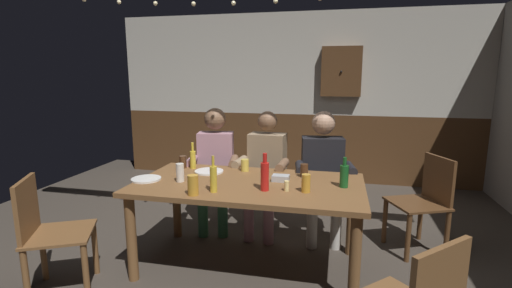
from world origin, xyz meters
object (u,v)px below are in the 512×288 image
(condiment_caddy, at_px, (281,178))
(pint_glass_0, at_px, (193,185))
(wall_dart_cabinet, at_px, (341,72))
(pint_glass_4, at_px, (180,173))
(person_2, at_px, (323,169))
(bottle_0, at_px, (213,178))
(bottle_2, at_px, (344,175))
(bottle_3, at_px, (193,159))
(chair_empty_near_right, at_px, (425,200))
(pint_glass_3, at_px, (306,183))
(dining_table, at_px, (249,193))
(table_candle, at_px, (287,186))
(chair_empty_near_left, at_px, (48,232))
(bottle_1, at_px, (265,175))
(person_1, at_px, (266,168))
(pint_glass_1, at_px, (245,165))
(plate_0, at_px, (209,171))
(person_0, at_px, (215,163))
(pint_glass_2, at_px, (183,162))
(pint_glass_5, at_px, (304,171))
(plate_1, at_px, (146,179))

(condiment_caddy, xyz_separation_m, pint_glass_0, (-0.57, -0.49, 0.05))
(condiment_caddy, relative_size, wall_dart_cabinet, 0.20)
(pint_glass_4, bearing_deg, person_2, 36.53)
(bottle_0, xyz_separation_m, pint_glass_4, (-0.36, 0.20, -0.03))
(bottle_2, xyz_separation_m, bottle_3, (-1.38, 0.29, -0.00))
(chair_empty_near_right, distance_m, pint_glass_3, 1.34)
(dining_table, xyz_separation_m, table_candle, (0.33, -0.15, 0.13))
(table_candle, xyz_separation_m, bottle_2, (0.42, 0.20, 0.05))
(person_2, relative_size, chair_empty_near_left, 1.43)
(bottle_1, xyz_separation_m, pint_glass_3, (0.31, 0.03, -0.05))
(bottle_3, bearing_deg, chair_empty_near_right, 8.88)
(person_2, distance_m, bottle_0, 1.29)
(condiment_caddy, bearing_deg, pint_glass_4, -166.20)
(bottle_0, xyz_separation_m, pint_glass_0, (-0.12, -0.10, -0.03))
(dining_table, bearing_deg, person_1, 90.32)
(chair_empty_near_left, xyz_separation_m, table_candle, (1.68, 0.53, 0.30))
(person_1, relative_size, pint_glass_1, 11.34)
(plate_0, distance_m, bottle_3, 0.23)
(plate_0, relative_size, bottle_1, 0.89)
(table_candle, relative_size, condiment_caddy, 0.57)
(condiment_caddy, bearing_deg, chair_empty_near_left, -153.86)
(plate_0, height_order, bottle_1, bottle_1)
(person_0, xyz_separation_m, person_1, (0.54, -0.01, -0.02))
(pint_glass_0, bearing_deg, pint_glass_2, 119.00)
(chair_empty_near_left, height_order, pint_glass_4, pint_glass_4)
(bottle_1, relative_size, pint_glass_5, 2.52)
(person_1, bearing_deg, bottle_0, 82.56)
(plate_1, height_order, bottle_1, bottle_1)
(person_0, bearing_deg, pint_glass_0, 89.80)
(bottle_0, relative_size, pint_glass_2, 2.41)
(pint_glass_1, bearing_deg, table_candle, -47.46)
(pint_glass_1, height_order, pint_glass_2, pint_glass_2)
(dining_table, xyz_separation_m, chair_empty_near_left, (-1.35, -0.69, -0.17))
(bottle_2, xyz_separation_m, pint_glass_4, (-1.31, -0.14, -0.02))
(pint_glass_1, bearing_deg, bottle_0, -96.91)
(chair_empty_near_left, height_order, bottle_2, bottle_2)
(wall_dart_cabinet, bearing_deg, dining_table, -104.92)
(plate_0, relative_size, pint_glass_0, 1.72)
(plate_0, distance_m, pint_glass_5, 0.85)
(person_1, bearing_deg, pint_glass_1, 76.36)
(person_2, height_order, chair_empty_near_right, person_2)
(chair_empty_near_left, xyz_separation_m, bottle_1, (1.52, 0.51, 0.38))
(pint_glass_3, bearing_deg, person_1, 119.07)
(dining_table, xyz_separation_m, person_2, (0.56, 0.73, 0.05))
(dining_table, relative_size, table_candle, 23.10)
(bottle_0, bearing_deg, pint_glass_0, -140.85)
(dining_table, distance_m, person_0, 0.91)
(bottle_0, distance_m, pint_glass_5, 0.84)
(pint_glass_2, bearing_deg, pint_glass_1, 1.44)
(dining_table, height_order, plate_0, plate_0)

